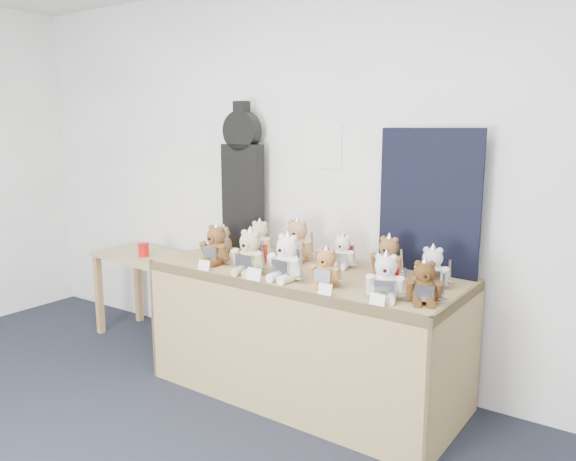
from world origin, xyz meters
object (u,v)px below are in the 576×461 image
Objects in this scene: teddy_back_right at (388,258)px; teddy_back_end at (432,269)px; display_table at (298,300)px; red_cup at (144,250)px; guitar_case at (243,177)px; teddy_front_centre at (287,259)px; teddy_front_right at (326,269)px; teddy_front_far_right at (386,279)px; teddy_back_centre_left at (297,242)px; teddy_front_end at (424,284)px; teddy_back_far_left at (224,240)px; teddy_back_centre_right at (342,253)px; teddy_back_left at (259,239)px; teddy_front_far_left at (216,246)px; teddy_front_left at (250,254)px; side_table at (145,269)px.

teddy_back_right is 0.31m from teddy_back_end.
red_cup is at bearing 177.18° from display_table.
guitar_case is 1.04m from teddy_front_centre.
teddy_front_far_right is at bearing -14.64° from teddy_front_right.
guitar_case is at bearing 141.95° from teddy_front_right.
teddy_back_centre_left is (-0.84, 0.45, 0.02)m from teddy_front_far_right.
teddy_back_end reaches higher than display_table.
teddy_front_end is 1.66m from teddy_back_far_left.
teddy_back_centre_left is 0.34m from teddy_back_centre_right.
teddy_back_right is 1.06× the size of teddy_back_end.
teddy_back_left is (-1.34, 0.40, 0.01)m from teddy_front_end.
display_table is at bearing -153.14° from teddy_back_right.
teddy_back_left is (1.03, 0.14, 0.17)m from red_cup.
display_table is at bearing -3.95° from red_cup.
teddy_front_far_left is 0.53m from teddy_back_centre_left.
teddy_back_centre_right is at bearing 5.44° from red_cup.
teddy_front_end reaches higher than display_table.
teddy_front_end is 0.79× the size of teddy_back_centre_left.
teddy_back_right is at bearing 11.36° from teddy_back_far_left.
teddy_front_far_right is at bearing -4.74° from teddy_front_far_left.
guitar_case is 0.47m from teddy_back_far_left.
teddy_front_right is at bearing -114.36° from teddy_back_right.
teddy_back_centre_left is 0.59m from teddy_back_far_left.
teddy_front_left is at bearing -12.73° from red_cup.
red_cup is 0.41× the size of teddy_back_end.
display_table is 1.08m from guitar_case.
guitar_case is 4.22× the size of teddy_front_right.
display_table is at bearing -70.48° from teddy_back_centre_left.
teddy_back_left is 0.31m from teddy_back_centre_left.
teddy_back_centre_right is (0.16, 0.26, 0.27)m from display_table.
teddy_back_centre_left is at bearing 128.43° from teddy_front_right.
display_table is at bearing 10.84° from teddy_front_far_left.
teddy_back_left is (1.10, 0.07, 0.35)m from side_table.
teddy_back_centre_right is at bearing 60.04° from display_table.
side_table is 1.16m from guitar_case.
teddy_front_far_right is 1.49m from teddy_back_far_left.
teddy_back_centre_right is at bearing 14.01° from teddy_back_far_left.
side_table is 3.37× the size of teddy_back_end.
teddy_front_end reaches higher than teddy_front_right.
teddy_front_right is 0.44m from teddy_back_right.
red_cup is 2.31m from teddy_back_end.
guitar_case is at bearing 138.52° from teddy_front_end.
side_table is at bearing 171.60° from teddy_front_centre.
teddy_back_centre_left is (-1.03, 0.40, 0.03)m from teddy_front_end.
side_table is 1.16m from teddy_back_left.
teddy_back_right is (2.07, 0.06, 0.35)m from side_table.
red_cup is at bearing -161.59° from guitar_case.
teddy_front_far_right is (0.37, -0.03, 0.01)m from teddy_front_right.
teddy_front_right is 1.21× the size of teddy_back_far_left.
teddy_back_centre_left is 1.15× the size of teddy_back_right.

